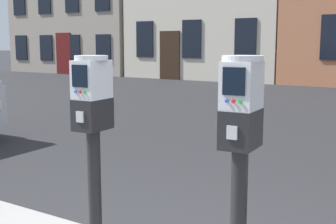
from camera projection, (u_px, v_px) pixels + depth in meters
parking_meter_near_kerb at (93, 121)px, 2.93m from camera, size 0.23×0.26×1.36m
parking_meter_twin_adjacent at (240, 137)px, 2.38m from camera, size 0.23×0.26×1.38m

